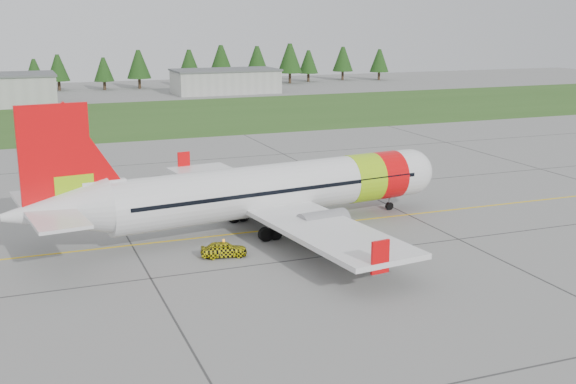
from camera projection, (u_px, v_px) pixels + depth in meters
name	position (u px, v px, depth m)	size (l,w,h in m)	color
ground	(347.00, 254.00, 54.96)	(320.00, 320.00, 0.00)	gray
aircraft	(265.00, 191.00, 60.59)	(38.23, 35.52, 11.60)	silver
follow_me_car	(224.00, 235.00, 53.83)	(1.39, 1.18, 3.46)	#FCF20E
service_van	(25.00, 135.00, 97.58)	(1.38, 1.30, 3.96)	silver
grass_strip	(148.00, 117.00, 129.25)	(320.00, 50.00, 0.03)	#30561E
taxi_guideline	(307.00, 226.00, 62.21)	(120.00, 0.25, 0.02)	gold
hangar_east	(225.00, 82.00, 170.03)	(24.00, 12.00, 5.20)	#A8A8A3
treeline	(106.00, 69.00, 178.81)	(160.00, 8.00, 10.00)	#1C3F14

